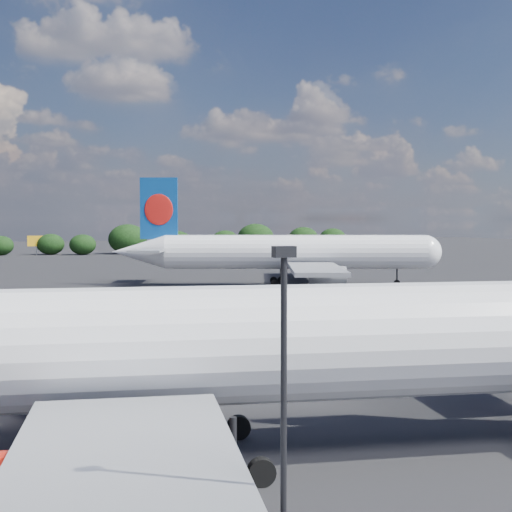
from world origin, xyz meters
name	(u,v)px	position (x,y,z in m)	size (l,w,h in m)	color
qantas_airliner	(216,349)	(9.37, -1.14, 4.85)	(48.73, 46.54, 15.94)	white
china_southern_airliner	(284,253)	(42.42, 71.44, 5.06)	(49.34, 47.44, 16.62)	white
apron_lamp_post	(284,416)	(7.29, -13.60, 5.47)	(0.55, 0.30, 9.66)	black
billboard_yellow	(36,241)	(12.00, 182.00, 3.87)	(5.00, 0.30, 5.50)	gold
horizon_treeline	(45,242)	(14.14, 180.25, 3.69)	(203.98, 16.84, 8.82)	black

